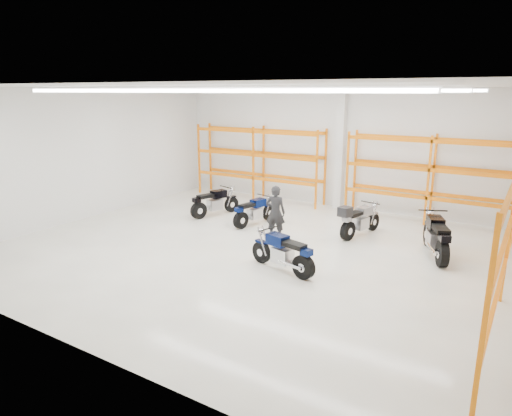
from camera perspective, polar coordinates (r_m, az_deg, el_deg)
The scene contains 11 objects.
ground at distance 12.97m, azimuth 0.40°, elevation -5.32°, with size 14.00×14.00×0.00m, color beige.
room_shell at distance 12.28m, azimuth 0.49°, elevation 9.28°, with size 14.02×12.02×4.51m.
motorcycle_main at distance 11.38m, azimuth 3.57°, elevation -5.72°, with size 2.02×0.86×1.01m.
motorcycle_back_a at distance 16.46m, azimuth -5.38°, elevation 0.61°, with size 0.90×1.99×1.00m.
motorcycle_back_b at distance 15.28m, azimuth -0.34°, elevation -0.52°, with size 0.74×1.90×0.94m.
motorcycle_back_c at distance 14.39m, azimuth 12.61°, elevation -1.53°, with size 0.84×2.07×1.07m.
motorcycle_back_d at distance 13.25m, azimuth 21.61°, elevation -3.49°, with size 1.15×2.22×1.15m.
standing_man at distance 13.77m, azimuth 2.45°, elevation -0.55°, with size 0.60×0.40×1.65m, color black.
structural_column at distance 17.57m, azimuth 10.47°, elevation 7.22°, with size 0.32×0.32×4.50m, color white.
pallet_racking_back_left at distance 18.84m, azimuth 0.31°, elevation 6.51°, with size 5.67×0.87×3.00m.
pallet_racking_back_right at distance 16.38m, azimuth 21.08°, elevation 4.34°, with size 5.67×0.87×3.00m.
Camera 1 is at (6.38, -10.41, 4.39)m, focal length 32.00 mm.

